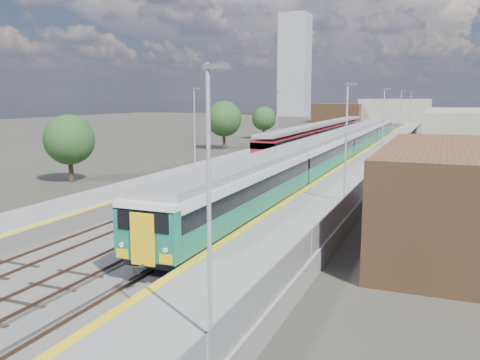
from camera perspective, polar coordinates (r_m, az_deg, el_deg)
The scene contains 11 objects.
ground at distance 61.77m, azimuth 10.31°, elevation 2.06°, with size 320.00×320.00×0.00m, color #47443A.
ballast_bed at distance 64.67m, azimuth 8.81°, elevation 2.45°, with size 10.50×155.00×0.06m, color #565451.
tracks at distance 66.16m, azimuth 9.65°, elevation 2.64°, with size 8.96×160.00×0.17m.
platform_right at distance 63.33m, azimuth 15.47°, elevation 2.53°, with size 4.70×155.00×8.52m.
platform_left at distance 66.48m, azimuth 3.10°, elevation 3.15°, with size 4.30×155.00×8.52m.
buildings at distance 151.76m, azimuth 10.60°, elevation 10.32°, with size 72.00×185.50×40.00m.
green_train at distance 58.54m, azimuth 11.25°, elevation 3.86°, with size 2.92×81.27×3.21m.
red_train at distance 81.00m, azimuth 9.26°, elevation 5.26°, with size 2.80×56.71×3.53m.
tree_a at distance 48.17m, azimuth -18.62°, elevation 4.31°, with size 4.51×4.51×6.12m.
tree_b at distance 75.09m, azimuth -1.81°, elevation 6.88°, with size 5.23×5.23×7.09m.
tree_c at distance 93.29m, azimuth 2.69°, elevation 6.90°, with size 4.37×4.37×5.92m.
Camera 1 is at (12.37, -10.04, 7.65)m, focal length 38.00 mm.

